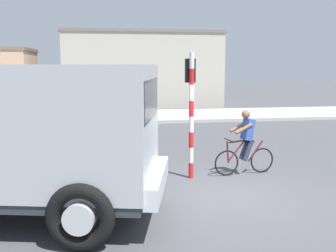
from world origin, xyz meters
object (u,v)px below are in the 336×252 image
Objects in this scene: truck_foreground at (13,132)px; traffic_light_pole at (191,98)px; pedestrian_near_kerb at (43,115)px; cyclist at (245,142)px.

truck_foreground is 4.50m from traffic_light_pole.
truck_foreground is 3.60× the size of pedestrian_near_kerb.
cyclist is at bearing 2.33° from traffic_light_pole.
pedestrian_near_kerb is at bearing 122.30° from traffic_light_pole.
traffic_light_pole is (-1.50, -0.06, 1.20)m from cyclist.
cyclist is at bearing -49.83° from pedestrian_near_kerb.
cyclist is 1.06× the size of pedestrian_near_kerb.
truck_foreground is at bearing -85.38° from pedestrian_near_kerb.
truck_foreground is 3.39× the size of cyclist.
pedestrian_near_kerb is (-0.78, 9.62, -0.82)m from truck_foreground.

